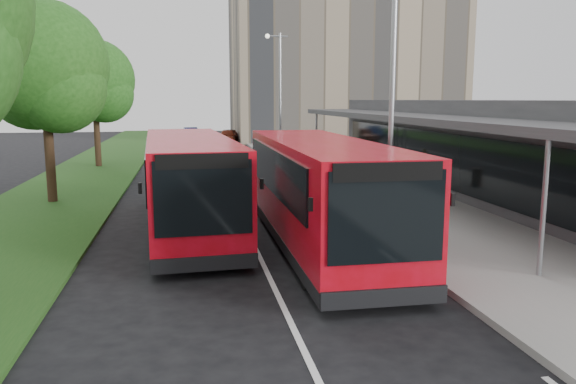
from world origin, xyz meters
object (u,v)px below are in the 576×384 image
object	(u,v)px
litter_bin	(364,180)
bus_main	(320,193)
tree_mid	(44,73)
car_near	(228,136)
lamp_post_far	(279,89)
bollard	(296,159)
car_far	(191,133)
tree_far	(94,85)
lamp_post_near	(390,76)
bus_second	(189,183)

from	to	relation	value
litter_bin	bus_main	bearing A→B (deg)	-115.29
tree_mid	car_near	distance (m)	30.63
lamp_post_far	bollard	distance (m)	5.71
bus_main	car_far	xyz separation A→B (m)	(-3.08, 43.38, -0.90)
tree_far	litter_bin	distance (m)	17.90
lamp_post_near	litter_bin	world-z (taller)	lamp_post_near
bus_main	bollard	world-z (taller)	bus_main
tree_far	bollard	world-z (taller)	tree_far
lamp_post_far	litter_bin	world-z (taller)	lamp_post_far
tree_mid	tree_far	distance (m)	12.00
bus_second	bollard	bearing A→B (deg)	63.57
lamp_post_near	bus_main	size ratio (longest dim) A/B	0.77
bus_second	litter_bin	xyz separation A→B (m)	(7.53, 5.82, -0.93)
bus_main	bus_second	distance (m)	4.43
tree_far	lamp_post_far	world-z (taller)	lamp_post_far
bus_main	bus_second	xyz separation A→B (m)	(-3.50, 2.71, -0.03)
car_far	lamp_post_near	bearing A→B (deg)	-88.87
bus_main	litter_bin	bearing A→B (deg)	64.68
bus_main	car_near	bearing A→B (deg)	89.59
tree_far	lamp_post_near	xyz separation A→B (m)	(11.13, -19.05, -0.14)
bollard	car_far	xyz separation A→B (m)	(-5.80, 26.10, 0.01)
lamp_post_near	bollard	bearing A→B (deg)	88.69
tree_mid	bollard	size ratio (longest dim) A/B	8.57
tree_far	lamp_post_near	world-z (taller)	lamp_post_near
tree_far	car_near	bearing A→B (deg)	61.98
tree_far	bollard	size ratio (longest dim) A/B	8.31
litter_bin	bus_second	bearing A→B (deg)	-142.32
bus_second	lamp_post_near	bearing A→B (deg)	-17.60
litter_bin	bollard	distance (m)	8.84
litter_bin	lamp_post_far	bearing A→B (deg)	97.53
lamp_post_far	bollard	xyz separation A→B (m)	(0.37, -3.94, -4.11)
tree_far	car_far	world-z (taller)	tree_far
bus_main	tree_mid	bearing A→B (deg)	136.66
lamp_post_near	bus_main	world-z (taller)	lamp_post_near
lamp_post_far	litter_bin	size ratio (longest dim) A/B	9.91
bollard	lamp_post_far	bearing A→B (deg)	95.31
car_near	car_far	bearing A→B (deg)	132.56
bus_second	lamp_post_far	bearing A→B (deg)	69.15
lamp_post_far	litter_bin	xyz separation A→B (m)	(1.68, -12.69, -4.16)
bus_second	car_far	bearing A→B (deg)	86.10
bus_main	car_near	xyz separation A→B (m)	(0.24, 37.23, -0.83)
tree_mid	bollard	xyz separation A→B (m)	(11.49, 9.00, -4.41)
lamp_post_near	car_far	world-z (taller)	lamp_post_near
tree_mid	bus_second	bearing A→B (deg)	-46.52
car_far	litter_bin	bearing A→B (deg)	-84.69
tree_far	lamp_post_near	bearing A→B (deg)	-59.71
lamp_post_far	bus_main	xyz separation A→B (m)	(-2.35, -21.22, -3.20)
lamp_post_far	litter_bin	bearing A→B (deg)	-82.47
tree_far	bus_second	size ratio (longest dim) A/B	0.73
bus_main	lamp_post_far	bearing A→B (deg)	83.64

